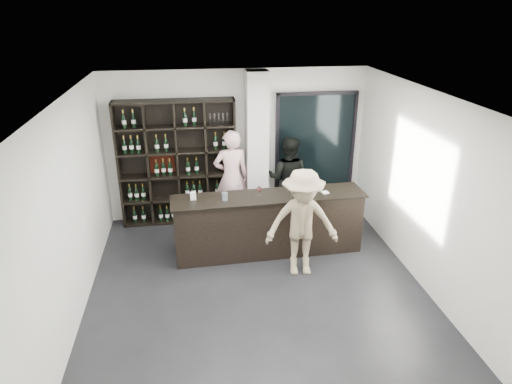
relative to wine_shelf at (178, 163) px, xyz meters
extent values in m
cube|color=black|center=(1.15, -2.57, -1.20)|extent=(5.00, 5.50, 0.01)
cube|color=silver|center=(1.50, -0.10, 0.25)|extent=(0.40, 0.40, 2.90)
cube|color=black|center=(2.70, 0.12, 0.20)|extent=(1.60, 0.08, 2.10)
cube|color=black|center=(2.70, 0.12, 0.20)|extent=(1.48, 0.02, 1.98)
cube|color=black|center=(1.50, -1.47, -0.68)|extent=(3.15, 0.59, 1.03)
cube|color=black|center=(1.50, -1.47, -0.15)|extent=(3.23, 0.67, 0.03)
imported|color=#FFCDCD|center=(1.00, -0.17, -0.28)|extent=(0.69, 0.47, 1.85)
imported|color=black|center=(2.10, -0.17, -0.36)|extent=(0.99, 0.89, 1.68)
imported|color=#9C8767|center=(1.90, -2.17, -0.33)|extent=(1.18, 0.74, 1.75)
cylinder|color=#A6B7C4|center=(0.76, -1.55, -0.07)|extent=(0.12, 0.12, 0.13)
cube|color=white|center=(2.45, -1.49, -0.13)|extent=(0.12, 0.12, 0.02)
cube|color=white|center=(0.26, -1.46, -0.07)|extent=(0.09, 0.06, 0.13)
camera|label=1|loc=(0.29, -8.28, 2.84)|focal=32.00mm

